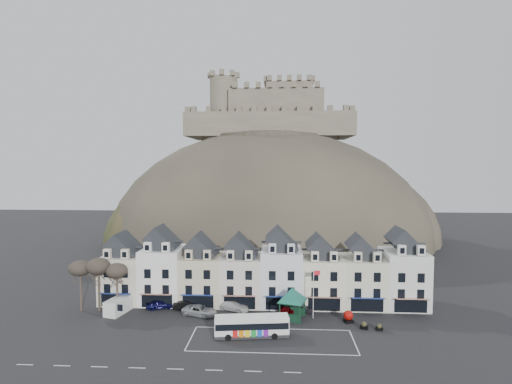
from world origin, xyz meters
TOP-DOWN VIEW (x-y plane):
  - ground at (0.00, 0.00)m, footprint 300.00×300.00m
  - coach_bay_markings at (2.00, 1.25)m, footprint 22.00×7.50m
  - townhouse_terrace at (0.15, 15.97)m, footprint 54.40×9.35m
  - castle_hill at (1.25, 68.95)m, footprint 100.00×76.00m
  - castle at (0.51, 75.93)m, footprint 50.20×22.20m
  - tree_left_far at (-29.00, 10.50)m, footprint 3.61×3.61m
  - tree_left_mid at (-26.00, 10.50)m, footprint 3.78×3.78m
  - tree_left_near at (-23.00, 10.50)m, footprint 3.43×3.43m
  - bus at (-0.76, 2.28)m, footprint 10.33×3.58m
  - bus_shelter at (5.00, 9.00)m, footprint 7.29×7.29m
  - red_buoy at (13.34, 7.99)m, footprint 1.48×1.48m
  - flagpole at (8.31, 9.27)m, footprint 1.08×0.32m
  - white_van at (-22.52, 9.99)m, footprint 3.34×5.55m
  - planter_west at (15.18, 5.62)m, footprint 1.21×0.93m
  - planter_east at (17.23, 5.24)m, footprint 1.01×0.69m
  - car_navy at (-16.53, 12.00)m, footprint 4.72×3.13m
  - car_black at (-12.02, 12.00)m, footprint 4.66×2.39m
  - car_silver at (-9.46, 9.50)m, footprint 5.90×3.96m
  - car_white at (-4.40, 12.00)m, footprint 5.63×3.99m
  - car_maroon at (4.80, 11.17)m, footprint 3.82×1.56m
  - car_charcoal at (6.48, 11.66)m, footprint 4.23×1.93m

SIDE VIEW (x-z plane):
  - ground at x=0.00m, z-range 0.00..0.00m
  - coach_bay_markings at x=2.00m, z-range -0.01..0.01m
  - castle_hill at x=1.25m, z-range -33.89..34.11m
  - planter_east at x=17.23m, z-range -0.02..0.96m
  - planter_west at x=15.18m, z-range -0.02..1.06m
  - car_maroon at x=4.80m, z-range 0.00..1.30m
  - car_charcoal at x=6.48m, z-range 0.00..1.35m
  - car_black at x=-12.02m, z-range 0.00..1.46m
  - car_navy at x=-16.53m, z-range 0.00..1.49m
  - car_white at x=-4.40m, z-range 0.00..1.51m
  - car_silver at x=-9.46m, z-range 0.00..1.53m
  - red_buoy at x=13.34m, z-range 0.02..1.81m
  - white_van at x=-22.52m, z-range 0.00..2.37m
  - bus at x=-0.76m, z-range 0.15..3.01m
  - bus_shelter at x=5.00m, z-range 1.33..6.15m
  - flagpole at x=8.31m, z-range 0.54..8.20m
  - townhouse_terrace at x=0.15m, z-range -0.60..11.20m
  - tree_left_near at x=-23.00m, z-range 2.64..10.47m
  - tree_left_far at x=-29.00m, z-range 2.78..11.02m
  - tree_left_mid at x=-26.00m, z-range 2.92..11.56m
  - castle at x=0.51m, z-range 29.19..51.19m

